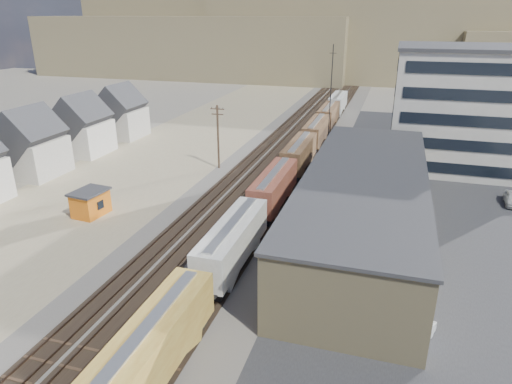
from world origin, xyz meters
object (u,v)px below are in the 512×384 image
(maintenance_shed, at_px, (90,203))
(parked_car_white, at_px, (418,336))
(utility_pole_north, at_px, (218,136))
(freight_train, at_px, (288,168))
(parked_car_blue, at_px, (452,154))

(maintenance_shed, distance_m, parked_car_white, 39.44)
(utility_pole_north, relative_size, maintenance_shed, 2.16)
(freight_train, bearing_deg, parked_car_white, -60.24)
(maintenance_shed, xyz_separation_m, parked_car_blue, (43.94, 37.50, -0.85))
(freight_train, height_order, utility_pole_north, utility_pole_north)
(utility_pole_north, bearing_deg, parked_car_blue, 24.34)
(freight_train, bearing_deg, maintenance_shed, -141.64)
(freight_train, bearing_deg, utility_pole_north, 157.45)
(freight_train, relative_size, maintenance_shed, 25.82)
(freight_train, distance_m, parked_car_white, 33.73)
(freight_train, distance_m, maintenance_shed, 26.20)
(maintenance_shed, bearing_deg, freight_train, 38.36)
(parked_car_white, bearing_deg, maintenance_shed, -179.50)
(parked_car_white, distance_m, parked_car_blue, 50.93)
(maintenance_shed, relative_size, parked_car_white, 1.10)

